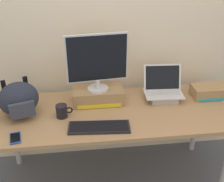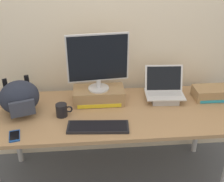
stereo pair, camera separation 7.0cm
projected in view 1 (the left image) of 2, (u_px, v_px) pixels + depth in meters
name	position (u px, v px, depth m)	size (l,w,h in m)	color
ground_plane	(112.00, 178.00, 2.63)	(20.00, 20.00, 0.00)	#515660
back_wall	(105.00, 25.00, 2.44)	(7.00, 0.10, 2.60)	beige
desk	(112.00, 118.00, 2.32)	(1.88, 0.76, 0.74)	#A87F56
toner_box_yellow	(98.00, 96.00, 2.38)	(0.42, 0.22, 0.12)	#9E7A51
desktop_monitor	(97.00, 61.00, 2.23)	(0.49, 0.17, 0.47)	silver
open_laptop	(163.00, 93.00, 2.44)	(0.33, 0.25, 0.28)	#ADADB2
external_keyboard	(99.00, 127.00, 2.07)	(0.46, 0.18, 0.02)	black
messenger_backpack	(19.00, 99.00, 2.18)	(0.36, 0.34, 0.27)	#232838
coffee_mug	(62.00, 111.00, 2.18)	(0.13, 0.09, 0.10)	black
cell_phone	(15.00, 138.00, 1.96)	(0.10, 0.14, 0.01)	#19479E
plush_toy	(21.00, 93.00, 2.45)	(0.08, 0.08, 0.08)	#2393CC
toner_box_cyan	(210.00, 91.00, 2.47)	(0.32, 0.18, 0.10)	#9E7A51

